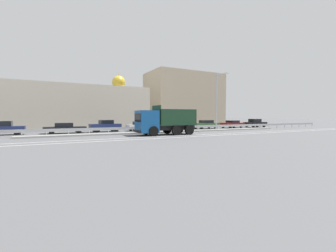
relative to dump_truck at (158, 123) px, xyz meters
name	(u,v)px	position (x,y,z in m)	size (l,w,h in m)	color
ground_plane	(186,134)	(3.72, 0.35, -1.32)	(320.00, 320.00, 0.00)	#565659
lane_strip_0	(174,136)	(0.95, -1.84, -1.31)	(63.31, 0.16, 0.01)	silver
lane_strip_1	(182,137)	(0.95, -3.46, -1.31)	(63.31, 0.16, 0.01)	silver
median_island	(176,132)	(3.72, 2.71, -1.23)	(34.82, 1.10, 0.18)	gray
median_guardrail	(172,128)	(3.72, 3.62, -0.75)	(63.31, 0.09, 0.78)	#9EA0A5
dump_truck	(158,123)	(0.00, 0.00, 0.00)	(6.78, 2.93, 3.23)	#144C8C
median_road_sign	(138,123)	(-1.35, 2.71, -0.11)	(0.74, 0.16, 2.28)	white
street_lamp_1	(217,99)	(10.45, 2.66, 3.19)	(0.71, 2.30, 8.04)	#ADADB2
parked_car_1	(4,128)	(-14.99, 7.81, -0.56)	(3.88, 1.79, 1.54)	navy
parked_car_2	(65,128)	(-8.97, 7.44, -0.66)	(4.71, 1.90, 1.27)	black
parked_car_3	(105,126)	(-4.06, 7.86, -0.54)	(4.02, 2.00, 1.56)	navy
parked_car_4	(141,126)	(0.87, 7.69, -0.64)	(4.06, 2.12, 1.32)	silver
parked_car_5	(172,125)	(5.80, 7.43, -0.61)	(4.58, 2.06, 1.42)	silver
parked_car_6	(206,124)	(12.13, 7.52, -0.60)	(4.49, 2.10, 1.40)	#335B33
parked_car_7	(232,124)	(17.91, 7.51, -0.63)	(4.08, 2.05, 1.31)	maroon
parked_car_8	(255,123)	(23.24, 7.14, -0.55)	(4.31, 2.11, 1.55)	black
background_building_0	(74,108)	(-6.96, 19.17, 2.11)	(22.94, 12.40, 6.86)	beige
background_building_1	(184,100)	(17.73, 23.31, 4.68)	(17.07, 9.78, 12.00)	tan
church_tower	(119,101)	(4.51, 32.41, 4.52)	(3.60, 3.60, 12.85)	silver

